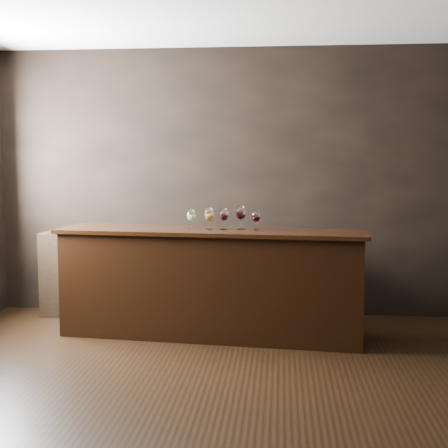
# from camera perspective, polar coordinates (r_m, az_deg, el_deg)

# --- Properties ---
(ground) EXTENTS (5.00, 5.00, 0.00)m
(ground) POSITION_cam_1_polar(r_m,az_deg,el_deg) (4.65, -1.73, -14.75)
(ground) COLOR black
(ground) RESTS_ON ground
(room_shell) EXTENTS (5.02, 4.52, 2.81)m
(room_shell) POSITION_cam_1_polar(r_m,az_deg,el_deg) (4.50, -4.59, 8.06)
(room_shell) COLOR black
(room_shell) RESTS_ON ground
(bar_counter) EXTENTS (2.80, 0.87, 0.96)m
(bar_counter) POSITION_cam_1_polar(r_m,az_deg,el_deg) (5.81, -1.19, -5.58)
(bar_counter) COLOR black
(bar_counter) RESTS_ON ground
(bar_top) EXTENTS (2.90, 0.94, 0.04)m
(bar_top) POSITION_cam_1_polar(r_m,az_deg,el_deg) (5.73, -1.20, -0.67)
(bar_top) COLOR black
(bar_top) RESTS_ON bar_counter
(back_bar_shelf) EXTENTS (2.44, 0.40, 0.88)m
(back_bar_shelf) POSITION_cam_1_polar(r_m,az_deg,el_deg) (6.58, -6.00, -4.62)
(back_bar_shelf) COLOR black
(back_bar_shelf) RESTS_ON ground
(glass_white) EXTENTS (0.08, 0.08, 0.18)m
(glass_white) POSITION_cam_1_polar(r_m,az_deg,el_deg) (5.74, -3.03, 0.76)
(glass_white) COLOR white
(glass_white) RESTS_ON bar_top
(glass_amber) EXTENTS (0.08, 0.08, 0.20)m
(glass_amber) POSITION_cam_1_polar(r_m,az_deg,el_deg) (5.73, -1.38, 0.85)
(glass_amber) COLOR white
(glass_amber) RESTS_ON bar_top
(glass_red_a) EXTENTS (0.08, 0.08, 0.20)m
(glass_red_a) POSITION_cam_1_polar(r_m,az_deg,el_deg) (5.70, -0.02, 0.83)
(glass_red_a) COLOR white
(glass_red_a) RESTS_ON bar_top
(glass_red_b) EXTENTS (0.09, 0.09, 0.22)m
(glass_red_b) POSITION_cam_1_polar(r_m,az_deg,el_deg) (5.73, 1.54, 0.99)
(glass_red_b) COLOR white
(glass_red_b) RESTS_ON bar_top
(glass_red_c) EXTENTS (0.08, 0.08, 0.18)m
(glass_red_c) POSITION_cam_1_polar(r_m,az_deg,el_deg) (5.67, 2.95, 0.67)
(glass_red_c) COLOR white
(glass_red_c) RESTS_ON bar_top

